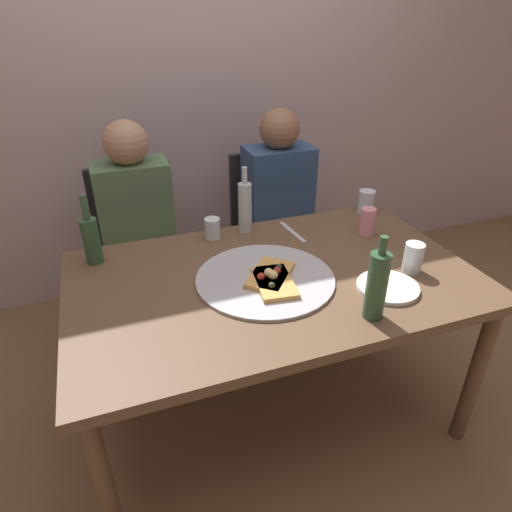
# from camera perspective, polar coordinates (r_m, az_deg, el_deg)

# --- Properties ---
(ground_plane) EXTENTS (8.00, 8.00, 0.00)m
(ground_plane) POSITION_cam_1_polar(r_m,az_deg,el_deg) (2.16, 1.89, -18.96)
(ground_plane) COLOR brown
(back_wall) EXTENTS (6.00, 0.10, 2.60)m
(back_wall) POSITION_cam_1_polar(r_m,az_deg,el_deg) (2.74, -8.84, 22.44)
(back_wall) COLOR #B29EA3
(back_wall) RESTS_ON ground_plane
(dining_table) EXTENTS (1.53, 0.93, 0.72)m
(dining_table) POSITION_cam_1_polar(r_m,az_deg,el_deg) (1.73, 2.24, -4.52)
(dining_table) COLOR brown
(dining_table) RESTS_ON ground_plane
(pizza_tray) EXTENTS (0.52, 0.52, 0.01)m
(pizza_tray) POSITION_cam_1_polar(r_m,az_deg,el_deg) (1.66, 1.18, -2.92)
(pizza_tray) COLOR #ADADB2
(pizza_tray) RESTS_ON dining_table
(pizza_slice_last) EXTENTS (0.24, 0.25, 0.05)m
(pizza_slice_last) POSITION_cam_1_polar(r_m,az_deg,el_deg) (1.65, 1.82, -2.39)
(pizza_slice_last) COLOR tan
(pizza_slice_last) RESTS_ON pizza_tray
(pizza_slice_extra) EXTENTS (0.16, 0.23, 0.05)m
(pizza_slice_extra) POSITION_cam_1_polar(r_m,az_deg,el_deg) (1.61, 2.34, -3.29)
(pizza_slice_extra) COLOR tan
(pizza_slice_extra) RESTS_ON pizza_tray
(wine_bottle) EXTENTS (0.06, 0.06, 0.30)m
(wine_bottle) POSITION_cam_1_polar(r_m,az_deg,el_deg) (1.97, -1.43, 6.35)
(wine_bottle) COLOR #B2BCC1
(wine_bottle) RESTS_ON dining_table
(beer_bottle) EXTENTS (0.07, 0.07, 0.28)m
(beer_bottle) POSITION_cam_1_polar(r_m,az_deg,el_deg) (1.85, -20.41, 2.10)
(beer_bottle) COLOR #2D5133
(beer_bottle) RESTS_ON dining_table
(water_bottle) EXTENTS (0.07, 0.07, 0.29)m
(water_bottle) POSITION_cam_1_polar(r_m,az_deg,el_deg) (1.46, 15.25, -3.60)
(water_bottle) COLOR #2D5133
(water_bottle) RESTS_ON dining_table
(tumbler_near) EXTENTS (0.07, 0.07, 0.12)m
(tumbler_near) POSITION_cam_1_polar(r_m,az_deg,el_deg) (1.79, 19.53, -0.20)
(tumbler_near) COLOR silver
(tumbler_near) RESTS_ON dining_table
(tumbler_far) EXTENTS (0.07, 0.07, 0.09)m
(tumbler_far) POSITION_cam_1_polar(r_m,az_deg,el_deg) (1.95, -5.61, 3.55)
(tumbler_far) COLOR silver
(tumbler_far) RESTS_ON dining_table
(wine_glass) EXTENTS (0.08, 0.08, 0.11)m
(wine_glass) POSITION_cam_1_polar(r_m,az_deg,el_deg) (2.27, 13.96, 6.81)
(wine_glass) COLOR silver
(wine_glass) RESTS_ON dining_table
(soda_can) EXTENTS (0.07, 0.07, 0.12)m
(soda_can) POSITION_cam_1_polar(r_m,az_deg,el_deg) (2.03, 14.10, 4.34)
(soda_can) COLOR pink
(soda_can) RESTS_ON dining_table
(plate_stack) EXTENTS (0.22, 0.22, 0.02)m
(plate_stack) POSITION_cam_1_polar(r_m,az_deg,el_deg) (1.68, 16.55, -3.83)
(plate_stack) COLOR white
(plate_stack) RESTS_ON dining_table
(table_knife) EXTENTS (0.04, 0.22, 0.01)m
(table_knife) POSITION_cam_1_polar(r_m,az_deg,el_deg) (2.02, 4.67, 3.09)
(table_knife) COLOR #B7B7BC
(table_knife) RESTS_ON dining_table
(chair_left) EXTENTS (0.44, 0.44, 0.90)m
(chair_left) POSITION_cam_1_polar(r_m,az_deg,el_deg) (2.46, -14.74, 1.70)
(chair_left) COLOR black
(chair_left) RESTS_ON ground_plane
(chair_right) EXTENTS (0.44, 0.44, 0.90)m
(chair_right) POSITION_cam_1_polar(r_m,az_deg,el_deg) (2.62, 2.21, 4.45)
(chair_right) COLOR black
(chair_right) RESTS_ON ground_plane
(guest_in_sweater) EXTENTS (0.36, 0.56, 1.17)m
(guest_in_sweater) POSITION_cam_1_polar(r_m,az_deg,el_deg) (2.27, -14.67, 2.90)
(guest_in_sweater) COLOR #4C6B47
(guest_in_sweater) RESTS_ON ground_plane
(guest_in_beanie) EXTENTS (0.36, 0.56, 1.17)m
(guest_in_beanie) POSITION_cam_1_polar(r_m,az_deg,el_deg) (2.44, 3.61, 5.76)
(guest_in_beanie) COLOR navy
(guest_in_beanie) RESTS_ON ground_plane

